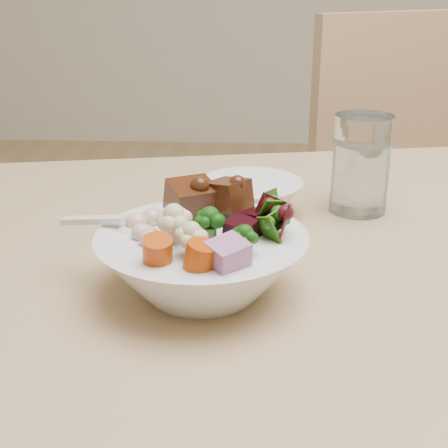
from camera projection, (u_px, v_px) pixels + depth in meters
The scene contains 5 objects.
chair_far at pixel (417, 203), 1.37m from camera, with size 0.56×0.56×0.90m.
food_bowl at pixel (204, 259), 0.61m from camera, with size 0.21×0.21×0.11m.
soup_spoon at pixel (124, 228), 0.62m from camera, with size 0.10×0.05×0.02m.
water_glass at pixel (360, 168), 0.82m from camera, with size 0.08×0.08×0.13m.
side_bowl at pixel (251, 198), 0.82m from camera, with size 0.14×0.14×0.05m, color white, non-canonical shape.
Camera 1 is at (-0.52, -0.74, 0.98)m, focal length 50.00 mm.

